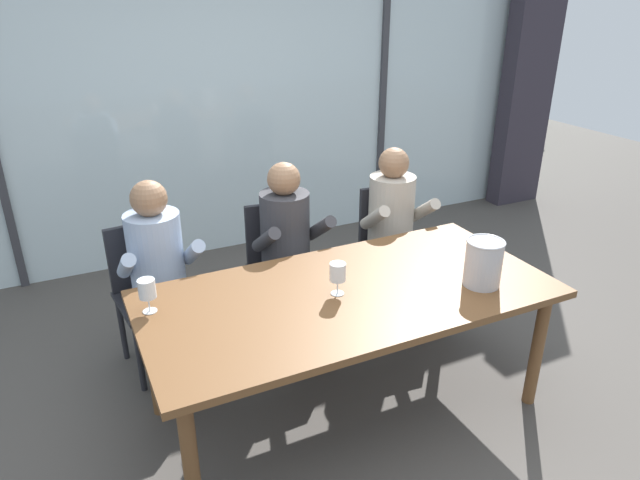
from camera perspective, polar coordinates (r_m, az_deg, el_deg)
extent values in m
plane|color=#4C4742|center=(4.15, -3.95, -8.17)|extent=(14.00, 14.00, 0.00)
cube|color=silver|center=(4.96, -10.81, 13.10)|extent=(7.35, 0.03, 2.60)
cube|color=#38383D|center=(5.60, 6.27, 14.59)|extent=(0.06, 0.06, 2.60)
cube|color=#477A38|center=(8.94, -17.94, 14.64)|extent=(13.35, 2.40, 1.84)
cube|color=#332D38|center=(6.51, 20.11, 14.65)|extent=(0.56, 0.20, 2.60)
cube|color=brown|center=(2.99, 2.93, -5.45)|extent=(2.15, 1.04, 0.04)
cylinder|color=brown|center=(2.63, -12.80, -21.27)|extent=(0.07, 0.07, 0.72)
cylinder|color=brown|center=(3.45, 20.95, -10.20)|extent=(0.07, 0.07, 0.72)
cylinder|color=brown|center=(3.28, -16.41, -11.40)|extent=(0.07, 0.07, 0.72)
cylinder|color=brown|center=(3.96, 12.40, -4.38)|extent=(0.07, 0.07, 0.72)
cube|color=#232328|center=(3.61, -16.06, -5.77)|extent=(0.49, 0.49, 0.03)
cube|color=#232328|center=(3.69, -17.40, -1.42)|extent=(0.42, 0.08, 0.42)
cylinder|color=#232328|center=(3.54, -17.63, -11.21)|extent=(0.04, 0.04, 0.45)
cylinder|color=#232328|center=(3.63, -11.82, -9.62)|extent=(0.04, 0.04, 0.45)
cylinder|color=#232328|center=(3.86, -19.22, -8.32)|extent=(0.04, 0.04, 0.45)
cylinder|color=#232328|center=(3.93, -13.87, -6.94)|extent=(0.04, 0.04, 0.45)
cube|color=#232328|center=(3.77, -3.49, -3.46)|extent=(0.49, 0.49, 0.03)
cube|color=#232328|center=(3.85, -4.39, 0.78)|extent=(0.42, 0.08, 0.42)
cylinder|color=#232328|center=(3.69, -5.45, -8.50)|extent=(0.04, 0.04, 0.45)
cylinder|color=#232328|center=(3.78, 0.19, -7.52)|extent=(0.04, 0.04, 0.45)
cylinder|color=#232328|center=(4.01, -6.78, -5.71)|extent=(0.04, 0.04, 0.45)
cylinder|color=#232328|center=(4.09, -1.57, -4.89)|extent=(0.04, 0.04, 0.45)
cube|color=#232328|center=(4.12, 7.76, -1.16)|extent=(0.47, 0.47, 0.03)
cube|color=#232328|center=(4.19, 6.62, 2.68)|extent=(0.42, 0.07, 0.42)
cylinder|color=#232328|center=(4.00, 6.47, -5.77)|extent=(0.04, 0.04, 0.45)
cylinder|color=#232328|center=(4.17, 11.12, -4.76)|extent=(0.04, 0.04, 0.45)
cylinder|color=#232328|center=(4.30, 4.14, -3.45)|extent=(0.04, 0.04, 0.45)
cylinder|color=#232328|center=(4.46, 8.57, -2.60)|extent=(0.04, 0.04, 0.45)
cylinder|color=#9EB2D1|center=(3.49, -16.12, -1.47)|extent=(0.33, 0.33, 0.52)
sphere|color=#936B4C|center=(3.36, -16.80, 4.01)|extent=(0.21, 0.21, 0.21)
cube|color=#47423D|center=(3.42, -16.33, -6.99)|extent=(0.14, 0.40, 0.13)
cube|color=#47423D|center=(3.45, -13.41, -6.35)|extent=(0.14, 0.40, 0.13)
cylinder|color=#47423D|center=(3.39, -15.04, -12.34)|extent=(0.10, 0.10, 0.48)
cylinder|color=#47423D|center=(3.42, -12.07, -11.65)|extent=(0.10, 0.10, 0.48)
cylinder|color=#9EB2D1|center=(3.34, -18.86, -2.48)|extent=(0.09, 0.33, 0.26)
cylinder|color=#9EB2D1|center=(3.41, -12.61, -1.22)|extent=(0.09, 0.33, 0.26)
cylinder|color=#38383D|center=(3.69, -3.47, 0.89)|extent=(0.34, 0.34, 0.52)
sphere|color=#936B4C|center=(3.56, -3.62, 6.14)|extent=(0.21, 0.21, 0.21)
cube|color=#47423D|center=(3.60, -3.30, -4.29)|extent=(0.15, 0.41, 0.13)
cube|color=#47423D|center=(3.67, -0.76, -3.66)|extent=(0.15, 0.41, 0.13)
cylinder|color=#47423D|center=(3.58, -1.80, -9.30)|extent=(0.10, 0.10, 0.48)
cylinder|color=#47423D|center=(3.65, 0.75, -8.56)|extent=(0.10, 0.10, 0.48)
cylinder|color=#38383D|center=(3.50, -5.45, 0.02)|extent=(0.10, 0.33, 0.26)
cylinder|color=#38383D|center=(3.65, 0.02, 1.18)|extent=(0.10, 0.33, 0.26)
cylinder|color=#B7AD9E|center=(4.03, 7.15, 2.84)|extent=(0.34, 0.34, 0.52)
sphere|color=#936B4C|center=(3.92, 7.41, 7.67)|extent=(0.21, 0.21, 0.21)
cube|color=#47423D|center=(3.94, 7.16, -1.85)|extent=(0.16, 0.41, 0.13)
cube|color=#47423D|center=(4.02, 9.43, -1.43)|extent=(0.16, 0.41, 0.13)
cylinder|color=#47423D|center=(3.90, 8.35, -6.48)|extent=(0.10, 0.10, 0.48)
cylinder|color=#47423D|center=(3.99, 10.62, -5.95)|extent=(0.10, 0.10, 0.48)
cylinder|color=#B7AD9E|center=(3.84, 5.50, 2.23)|extent=(0.10, 0.33, 0.26)
cylinder|color=#B7AD9E|center=(4.02, 10.36, 2.94)|extent=(0.10, 0.33, 0.26)
cylinder|color=#B7B7BC|center=(3.10, 16.06, -2.26)|extent=(0.19, 0.19, 0.25)
torus|color=silver|center=(3.05, 16.32, -0.17)|extent=(0.20, 0.20, 0.01)
cylinder|color=silver|center=(2.92, -16.68, -6.83)|extent=(0.07, 0.07, 0.00)
cylinder|color=silver|center=(2.90, -16.77, -6.16)|extent=(0.01, 0.01, 0.07)
cylinder|color=silver|center=(2.86, -16.97, -4.69)|extent=(0.08, 0.08, 0.09)
cylinder|color=maroon|center=(2.87, -16.91, -5.15)|extent=(0.07, 0.07, 0.04)
cylinder|color=silver|center=(2.95, 1.76, -5.37)|extent=(0.07, 0.07, 0.00)
cylinder|color=silver|center=(2.93, 1.77, -4.69)|extent=(0.01, 0.01, 0.07)
cylinder|color=silver|center=(2.89, 1.79, -3.22)|extent=(0.08, 0.08, 0.09)
cylinder|color=#E0D184|center=(2.90, 1.79, -3.68)|extent=(0.07, 0.07, 0.04)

